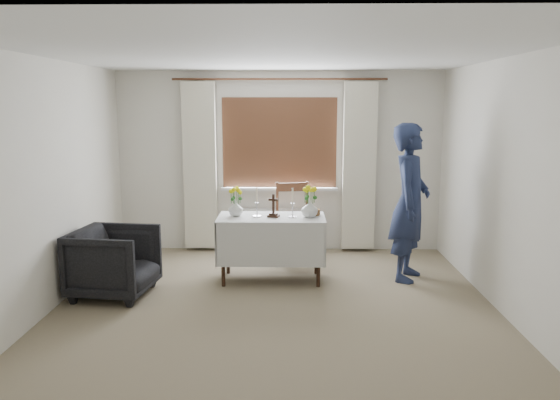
{
  "coord_description": "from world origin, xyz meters",
  "views": [
    {
      "loc": [
        0.15,
        -5.09,
        2.05
      ],
      "look_at": [
        0.04,
        0.9,
        0.99
      ],
      "focal_mm": 35.0,
      "sensor_mm": 36.0,
      "label": 1
    }
  ],
  "objects_px": {
    "altar_table": "(271,248)",
    "person": "(410,202)",
    "wooden_chair": "(295,223)",
    "wooden_cross": "(273,206)",
    "flower_vase_right": "(310,209)",
    "armchair": "(114,262)",
    "flower_vase_left": "(236,208)"
  },
  "relations": [
    {
      "from": "altar_table",
      "to": "person",
      "type": "bearing_deg",
      "value": 3.05
    },
    {
      "from": "wooden_chair",
      "to": "wooden_cross",
      "type": "distance_m",
      "value": 0.95
    },
    {
      "from": "wooden_cross",
      "to": "flower_vase_right",
      "type": "xyz_separation_m",
      "value": [
        0.42,
        0.0,
        -0.04
      ]
    },
    {
      "from": "person",
      "to": "flower_vase_right",
      "type": "xyz_separation_m",
      "value": [
        -1.17,
        -0.1,
        -0.06
      ]
    },
    {
      "from": "altar_table",
      "to": "armchair",
      "type": "distance_m",
      "value": 1.77
    },
    {
      "from": "wooden_chair",
      "to": "wooden_cross",
      "type": "bearing_deg",
      "value": -117.29
    },
    {
      "from": "altar_table",
      "to": "wooden_cross",
      "type": "distance_m",
      "value": 0.52
    },
    {
      "from": "wooden_chair",
      "to": "flower_vase_right",
      "type": "xyz_separation_m",
      "value": [
        0.16,
        -0.83,
        0.35
      ]
    },
    {
      "from": "flower_vase_left",
      "to": "flower_vase_right",
      "type": "height_order",
      "value": "flower_vase_right"
    },
    {
      "from": "armchair",
      "to": "wooden_cross",
      "type": "height_order",
      "value": "wooden_cross"
    },
    {
      "from": "armchair",
      "to": "altar_table",
      "type": "bearing_deg",
      "value": -64.54
    },
    {
      "from": "wooden_cross",
      "to": "flower_vase_right",
      "type": "distance_m",
      "value": 0.42
    },
    {
      "from": "wooden_cross",
      "to": "flower_vase_left",
      "type": "distance_m",
      "value": 0.45
    },
    {
      "from": "wooden_chair",
      "to": "person",
      "type": "xyz_separation_m",
      "value": [
        1.33,
        -0.72,
        0.41
      ]
    },
    {
      "from": "wooden_chair",
      "to": "altar_table",
      "type": "bearing_deg",
      "value": -119.33
    },
    {
      "from": "person",
      "to": "flower_vase_left",
      "type": "bearing_deg",
      "value": 113.43
    },
    {
      "from": "flower_vase_right",
      "to": "wooden_cross",
      "type": "bearing_deg",
      "value": -179.48
    },
    {
      "from": "person",
      "to": "flower_vase_right",
      "type": "relative_size",
      "value": 9.19
    },
    {
      "from": "wooden_chair",
      "to": "flower_vase_left",
      "type": "distance_m",
      "value": 1.1
    },
    {
      "from": "wooden_cross",
      "to": "flower_vase_left",
      "type": "height_order",
      "value": "wooden_cross"
    },
    {
      "from": "person",
      "to": "flower_vase_right",
      "type": "height_order",
      "value": "person"
    },
    {
      "from": "altar_table",
      "to": "wooden_chair",
      "type": "relative_size",
      "value": 1.21
    },
    {
      "from": "wooden_chair",
      "to": "flower_vase_right",
      "type": "height_order",
      "value": "wooden_chair"
    },
    {
      "from": "person",
      "to": "flower_vase_left",
      "type": "relative_size",
      "value": 10.25
    },
    {
      "from": "person",
      "to": "flower_vase_left",
      "type": "height_order",
      "value": "person"
    },
    {
      "from": "altar_table",
      "to": "wooden_chair",
      "type": "distance_m",
      "value": 0.86
    },
    {
      "from": "armchair",
      "to": "wooden_cross",
      "type": "bearing_deg",
      "value": -65.49
    },
    {
      "from": "armchair",
      "to": "flower_vase_left",
      "type": "relative_size",
      "value": 4.57
    },
    {
      "from": "person",
      "to": "wooden_chair",
      "type": "bearing_deg",
      "value": 83.47
    },
    {
      "from": "flower_vase_right",
      "to": "wooden_chair",
      "type": "bearing_deg",
      "value": 101.0
    },
    {
      "from": "wooden_cross",
      "to": "flower_vase_right",
      "type": "height_order",
      "value": "wooden_cross"
    },
    {
      "from": "altar_table",
      "to": "flower_vase_right",
      "type": "xyz_separation_m",
      "value": [
        0.44,
        -0.02,
        0.48
      ]
    }
  ]
}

